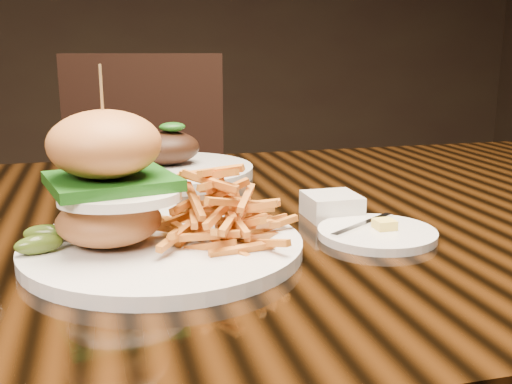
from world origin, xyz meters
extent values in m
cube|color=black|center=(0.00, 0.00, 0.73)|extent=(1.60, 0.90, 0.04)
cube|color=black|center=(0.74, 0.39, 0.35)|extent=(0.06, 0.06, 0.71)
cylinder|color=silver|center=(-0.10, -0.14, 0.76)|extent=(0.30, 0.30, 0.01)
ellipsoid|color=#945B2F|center=(-0.16, -0.13, 0.79)|extent=(0.11, 0.11, 0.05)
ellipsoid|color=silver|center=(-0.15, -0.15, 0.82)|extent=(0.13, 0.10, 0.01)
ellipsoid|color=orange|center=(-0.12, -0.16, 0.82)|extent=(0.02, 0.02, 0.01)
cube|color=#205E17|center=(-0.16, -0.13, 0.83)|extent=(0.15, 0.14, 0.01)
ellipsoid|color=#A55E2D|center=(-0.16, -0.13, 0.87)|extent=(0.12, 0.12, 0.07)
cylinder|color=olive|center=(-0.16, -0.13, 0.91)|extent=(0.00, 0.00, 0.09)
ellipsoid|color=#273C10|center=(-0.23, -0.15, 0.78)|extent=(0.05, 0.03, 0.02)
ellipsoid|color=#273C10|center=(-0.22, -0.11, 0.78)|extent=(0.05, 0.03, 0.02)
cylinder|color=silver|center=(0.15, -0.15, 0.76)|extent=(0.14, 0.14, 0.01)
cube|color=#F4D84F|center=(0.16, -0.15, 0.77)|extent=(0.02, 0.02, 0.01)
cube|color=silver|center=(0.14, -0.13, 0.76)|extent=(0.11, 0.07, 0.00)
cube|color=silver|center=(0.13, -0.05, 0.77)|extent=(0.09, 0.09, 0.03)
cylinder|color=silver|center=(-0.05, 0.26, 0.76)|extent=(0.30, 0.30, 0.02)
cylinder|color=silver|center=(-0.05, 0.26, 0.76)|extent=(0.21, 0.21, 0.02)
ellipsoid|color=black|center=(-0.05, 0.26, 0.80)|extent=(0.12, 0.10, 0.06)
ellipsoid|color=#205E17|center=(-0.04, 0.25, 0.84)|extent=(0.04, 0.03, 0.02)
cube|color=black|center=(-0.07, 0.80, 0.45)|extent=(0.54, 0.54, 0.06)
cube|color=black|center=(-0.04, 1.01, 0.70)|extent=(0.46, 0.13, 0.50)
cylinder|color=black|center=(-0.30, 0.65, 0.23)|extent=(0.04, 0.04, 0.45)
cylinder|color=black|center=(0.08, 0.58, 0.23)|extent=(0.04, 0.04, 0.45)
cylinder|color=black|center=(-0.23, 1.02, 0.23)|extent=(0.04, 0.04, 0.45)
cylinder|color=black|center=(0.15, 0.95, 0.23)|extent=(0.04, 0.04, 0.45)
camera|label=1|loc=(-0.16, -0.76, 0.97)|focal=42.00mm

